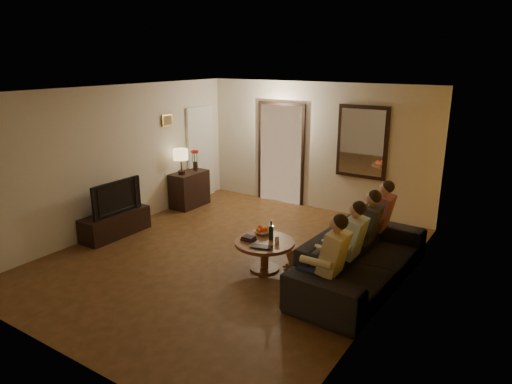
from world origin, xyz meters
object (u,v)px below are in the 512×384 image
Objects in this scene: dog at (303,258)px; coffee_table at (265,255)px; sofa at (362,259)px; table_lamp at (181,162)px; wine_bottle at (271,230)px; dresser at (189,189)px; laptop at (260,248)px; tv_stand at (115,224)px; person_c at (363,236)px; person_d at (377,224)px; person_b at (347,250)px; tv at (113,197)px; person_a at (329,267)px; bowl at (262,232)px.

coffee_table is (-0.58, -0.13, -0.06)m from dog.
sofa is 1.42m from coffee_table.
wine_bottle is at bearing -24.88° from table_lamp.
dresser is 3.64m from laptop.
sofa is at bearing 8.22° from tv_stand.
sofa is 8.44× the size of wine_bottle.
tv_stand is 4.34m from person_c.
person_d reaches higher than tv_stand.
person_b reaches higher than tv_stand.
sofa is at bearing 22.00° from dog.
tv is at bearing -175.61° from person_b.
tv is (0.00, -2.00, 0.35)m from dresser.
tv_stand is 0.51m from tv.
sofa is 7.95× the size of laptop.
tv reaches higher than dresser.
dresser is at bearing 90.00° from tv_stand.
tv reaches higher than sofa.
person_a is at bearing -28.08° from laptop.
dog is at bearing 3.22° from wine_bottle.
laptop is (-1.18, -0.91, -0.14)m from person_c.
bowl is (-1.46, 0.79, -0.12)m from person_a.
person_d is at bearing 65.47° from dog.
person_c is (0.00, 1.20, 0.00)m from person_a.
person_b reaches higher than dresser.
wine_bottle is (-1.23, -1.13, 0.01)m from person_d.
person_c is 0.60m from person_d.
wine_bottle reaches higher than bowl.
person_d reaches higher than dog.
person_a is at bearing -90.00° from person_c.
coffee_table is at bearing -50.71° from bowl.
table_lamp is at bearing 77.69° from sofa.
dog is (-0.69, 0.10, -0.32)m from person_b.
sofa is at bearing -14.98° from table_lamp.
wine_bottle is (-0.53, -0.03, 0.32)m from dog.
tv is 0.85× the size of person_a.
table_lamp reaches higher than person_c.
person_d is 2.14× the size of dog.
laptop is at bearing 0.21° from tv_stand.
person_c is (4.22, 0.92, 0.39)m from tv_stand.
person_b is 0.77m from dog.
person_b is 1.00× the size of person_c.
table_lamp is 3.57m from laptop.
bowl is at bearing 152.45° from wine_bottle.
dresser reaches higher than bowl.
laptop is at bearing 118.35° from sofa.
person_c is 3.87× the size of wine_bottle.
person_b is at bearing 4.39° from tv_stand.
person_a is at bearing -28.40° from bowl.
bowl is (-0.76, 0.09, 0.20)m from dog.
person_b is at bearing -3.13° from wine_bottle.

